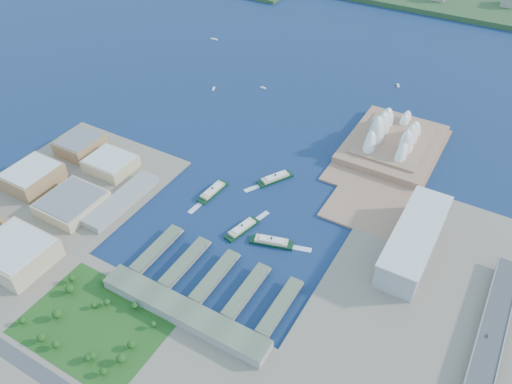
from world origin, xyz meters
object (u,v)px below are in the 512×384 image
Objects in this scene: ferry_a at (213,190)px; car_c at (487,336)px; toaster_building at (414,240)px; ferry_c at (242,227)px; ferry_d at (271,240)px; opera_house at (396,130)px; ferry_b at (275,177)px.

ferry_a is 375.33m from car_c.
toaster_building reaches higher than car_c.
ferry_c is 43.26m from ferry_d.
car_c is (370.23, -60.78, 10.40)m from ferry_a.
car_c reaches higher than ferry_d.
ferry_d is (43.23, -1.49, 0.21)m from ferry_c.
car_c is at bearing -41.58° from toaster_building.
ferry_a is 11.97× the size of car_c.
opera_house is 1.16× the size of toaster_building.
toaster_building is 212.89m from ferry_b.
ferry_b is (-118.59, -160.28, -26.91)m from opera_house.
car_c reaches higher than ferry_b.
car_c reaches higher than ferry_a.
opera_house is 39.96× the size of car_c.
ferry_d is (55.53, -112.16, 0.02)m from ferry_b.
ferry_d reaches higher than ferry_a.
toaster_building is 135.12m from car_c.
ferry_b is at bearing -126.50° from opera_house.
toaster_building is at bearing -81.16° from ferry_d.
toaster_building is at bearing 10.57° from ferry_a.
ferry_c is 298.06m from car_c.
toaster_building is (90.00, -200.00, -11.50)m from opera_house.
ferry_a is at bearing 52.95° from ferry_d.
opera_house is 292.30m from ferry_c.
ferry_c is (12.30, -110.67, -0.20)m from ferry_b.
ferry_a is (-269.23, -28.85, -15.40)m from toaster_building.
car_c is (309.59, -129.35, 10.42)m from ferry_b.
ferry_a is 124.09m from ferry_d.
ferry_c is (-196.29, -70.94, -15.61)m from toaster_building.
ferry_d is (-153.05, -72.43, -15.40)m from toaster_building.
toaster_building is at bearing 138.42° from car_c.
toaster_building reaches higher than ferry_c.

